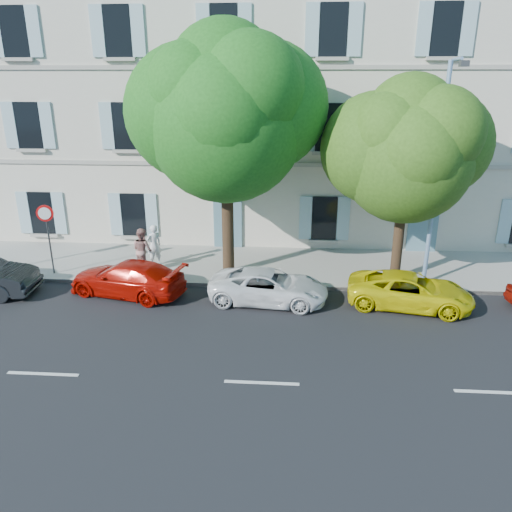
# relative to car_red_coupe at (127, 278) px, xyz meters

# --- Properties ---
(ground) EXTENTS (90.00, 90.00, 0.00)m
(ground) POSITION_rel_car_red_coupe_xyz_m (5.30, -1.36, -0.64)
(ground) COLOR black
(sidewalk) EXTENTS (36.00, 4.50, 0.15)m
(sidewalk) POSITION_rel_car_red_coupe_xyz_m (5.30, 3.09, -0.56)
(sidewalk) COLOR #A09E96
(sidewalk) RESTS_ON ground
(kerb) EXTENTS (36.00, 0.16, 0.16)m
(kerb) POSITION_rel_car_red_coupe_xyz_m (5.30, 0.92, -0.56)
(kerb) COLOR #9E998E
(kerb) RESTS_ON ground
(building) EXTENTS (28.00, 7.00, 12.00)m
(building) POSITION_rel_car_red_coupe_xyz_m (5.30, 8.84, 5.36)
(building) COLOR beige
(building) RESTS_ON ground
(car_red_coupe) EXTENTS (4.68, 2.81, 1.27)m
(car_red_coupe) POSITION_rel_car_red_coupe_xyz_m (0.00, 0.00, 0.00)
(car_red_coupe) COLOR #AD0E04
(car_red_coupe) RESTS_ON ground
(car_white_coupe) EXTENTS (4.39, 2.34, 1.18)m
(car_white_coupe) POSITION_rel_car_red_coupe_xyz_m (5.25, -0.28, -0.05)
(car_white_coupe) COLOR white
(car_white_coupe) RESTS_ON ground
(car_yellow_supercar) EXTENTS (4.59, 2.72, 1.20)m
(car_yellow_supercar) POSITION_rel_car_red_coupe_xyz_m (10.21, -0.32, -0.04)
(car_yellow_supercar) COLOR #DCCE09
(car_yellow_supercar) RESTS_ON ground
(tree_left) EXTENTS (5.93, 5.93, 9.19)m
(tree_left) POSITION_rel_car_red_coupe_xyz_m (3.52, 2.06, 5.43)
(tree_left) COLOR #3A2819
(tree_left) RESTS_ON sidewalk
(tree_right) EXTENTS (4.80, 4.80, 7.40)m
(tree_right) POSITION_rel_car_red_coupe_xyz_m (10.10, 1.82, 4.26)
(tree_right) COLOR #3A2819
(tree_right) RESTS_ON sidewalk
(road_sign) EXTENTS (0.65, 0.18, 2.84)m
(road_sign) POSITION_rel_car_red_coupe_xyz_m (-3.53, 1.45, 1.56)
(road_sign) COLOR #383A3D
(road_sign) RESTS_ON sidewalk
(street_lamp) EXTENTS (0.30, 1.72, 8.08)m
(street_lamp) POSITION_rel_car_red_coupe_xyz_m (11.14, 1.33, 4.09)
(street_lamp) COLOR #7293BF
(street_lamp) RESTS_ON sidewalk
(pedestrian_a) EXTENTS (0.76, 0.73, 1.74)m
(pedestrian_a) POSITION_rel_car_red_coupe_xyz_m (0.32, 2.70, 0.39)
(pedestrian_a) COLOR silver
(pedestrian_a) RESTS_ON sidewalk
(pedestrian_b) EXTENTS (1.12, 1.07, 1.81)m
(pedestrian_b) POSITION_rel_car_red_coupe_xyz_m (0.04, 1.98, 0.42)
(pedestrian_b) COLOR #A9746C
(pedestrian_b) RESTS_ON sidewalk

